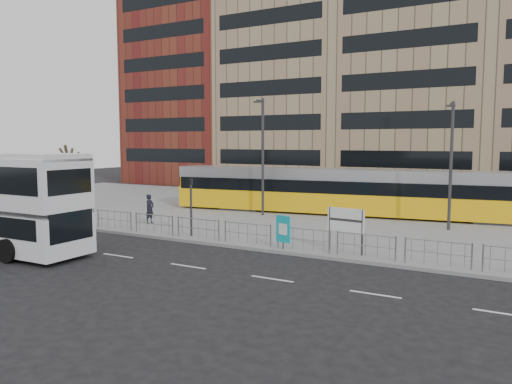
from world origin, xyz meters
The scene contains 14 objects.
ground centered at (0.00, 0.00, 0.00)m, with size 120.00×120.00×0.00m, color black.
plaza centered at (0.00, 12.00, 0.07)m, with size 64.00×24.00×0.15m, color slate.
kerb centered at (0.00, 0.05, 0.07)m, with size 64.00×0.25×0.17m, color gray.
building_row centered at (1.55, 34.27, 12.91)m, with size 70.40×18.40×31.20m.
pedestrian_barrier centered at (2.00, 0.50, 0.98)m, with size 32.07×0.07×1.10m.
road_markings centered at (1.00, -4.00, 0.01)m, with size 62.00×0.12×0.01m, color white.
tram centered at (4.12, 12.78, 1.75)m, with size 27.22×5.99×3.20m.
station_sign centered at (7.19, 1.03, 1.59)m, with size 1.80×0.29×2.08m.
ad_panel centered at (4.32, 0.40, 1.09)m, with size 0.84×0.30×1.60m.
pedestrian centered at (-6.24, 3.06, 1.06)m, with size 0.67×0.44×1.83m, color black.
traffic_light_west centered at (-1.52, 1.01, 2.12)m, with size 0.19×0.22×3.10m.
lamp_post_west centered at (-1.75, 9.57, 4.54)m, with size 0.45×1.04×8.03m.
lamp_post_east centered at (10.43, 9.67, 4.20)m, with size 0.45×1.04×7.37m.
bare_tree centered at (-19.70, 8.42, 5.07)m, with size 4.88×4.88×7.14m.
Camera 1 is at (14.55, -20.64, 5.26)m, focal length 35.00 mm.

